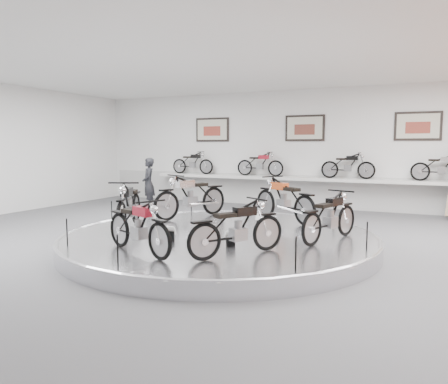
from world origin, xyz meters
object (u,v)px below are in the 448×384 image
at_px(bike_a, 330,216).
at_px(bike_d, 129,205).
at_px(visitor, 149,183).
at_px(bike_e, 138,226).
at_px(display_platform, 219,241).
at_px(bike_c, 191,196).
at_px(shelf, 302,179).
at_px(bike_f, 237,228).
at_px(bike_b, 284,199).

bearing_deg(bike_a, bike_d, 117.81).
distance_m(bike_a, visitor, 7.79).
bearing_deg(bike_e, display_platform, 99.16).
xyz_separation_m(bike_c, bike_e, (1.00, -3.56, -0.09)).
height_order(shelf, bike_f, bike_f).
bearing_deg(bike_e, bike_d, 153.91).
height_order(display_platform, bike_a, bike_a).
distance_m(bike_c, bike_e, 3.70).
bearing_deg(bike_d, bike_c, 141.99).
xyz_separation_m(shelf, bike_b, (0.77, -4.42, -0.17)).
distance_m(bike_d, bike_f, 3.19).
bearing_deg(bike_d, shelf, 139.14).
relative_size(display_platform, bike_e, 4.03).
relative_size(display_platform, bike_a, 3.99).
distance_m(shelf, bike_b, 4.49).
relative_size(shelf, bike_f, 6.95).
height_order(bike_a, bike_c, bike_c).
xyz_separation_m(display_platform, bike_d, (-1.94, -0.44, 0.69)).
xyz_separation_m(display_platform, bike_e, (-0.50, -2.08, 0.62)).
relative_size(bike_b, bike_d, 1.00).
height_order(bike_c, visitor, visitor).
relative_size(bike_e, visitor, 0.93).
distance_m(bike_c, bike_d, 1.97).
distance_m(display_platform, bike_e, 2.23).
bearing_deg(bike_f, bike_e, 141.67).
bearing_deg(bike_a, bike_c, 89.98).
xyz_separation_m(display_platform, visitor, (-4.59, 4.08, 0.70)).
height_order(bike_d, visitor, visitor).
relative_size(shelf, bike_e, 6.93).
distance_m(display_platform, bike_b, 2.23).
distance_m(bike_b, bike_d, 3.63).
bearing_deg(display_platform, bike_e, -103.42).
distance_m(bike_a, bike_c, 3.90).
relative_size(display_platform, visitor, 3.75).
height_order(display_platform, bike_c, bike_c).
bearing_deg(bike_e, bike_a, 63.49).
relative_size(display_platform, bike_d, 3.52).
distance_m(display_platform, bike_d, 2.10).
relative_size(bike_c, visitor, 1.10).
xyz_separation_m(bike_a, bike_e, (-2.70, -2.34, -0.01)).
bearing_deg(bike_b, bike_d, 74.88).
distance_m(bike_a, bike_e, 3.57).
relative_size(bike_d, bike_f, 1.15).
bearing_deg(bike_b, bike_c, 45.58).
height_order(bike_c, bike_e, bike_c).
relative_size(shelf, bike_a, 6.86).
height_order(display_platform, shelf, shelf).
bearing_deg(bike_a, display_platform, 114.92).
bearing_deg(bike_d, bike_a, 74.55).
xyz_separation_m(shelf, bike_f, (1.06, -7.92, -0.23)).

